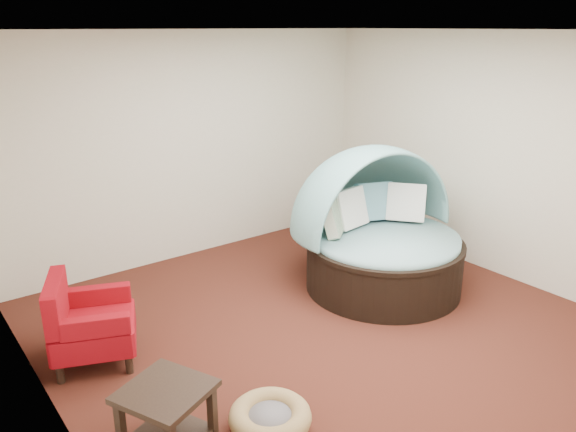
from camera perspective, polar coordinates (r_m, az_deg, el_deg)
floor at (r=5.70m, az=3.72°, el=-11.11°), size 5.00×5.00×0.00m
wall_back at (r=7.16m, az=-9.33°, el=6.96°), size 5.00×0.00×5.00m
wall_left at (r=4.05m, az=-23.76°, el=-3.67°), size 0.00×5.00×5.00m
wall_right at (r=7.01m, az=19.71°, el=5.86°), size 0.00×5.00×5.00m
ceiling at (r=4.94m, az=4.43°, el=18.32°), size 5.00×5.00×0.00m
canopy_daybed at (r=6.34m, az=9.29°, el=-0.76°), size 2.01×1.94×1.60m
pet_basket at (r=4.36m, az=-1.82°, el=-19.96°), size 0.61×0.61×0.21m
red_armchair at (r=5.28m, az=-19.73°, el=-10.21°), size 0.91×0.91×0.82m
side_table at (r=4.13m, az=-12.20°, el=-18.87°), size 0.72×0.72×0.52m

